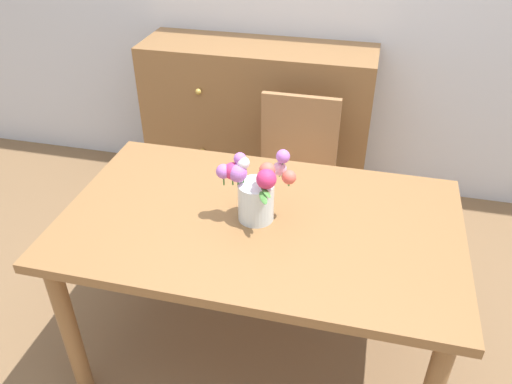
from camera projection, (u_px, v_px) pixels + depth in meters
name	position (u px, v px, depth m)	size (l,w,h in m)	color
ground_plane	(259.00, 348.00, 2.40)	(12.00, 12.00, 0.00)	brown
dining_table	(260.00, 238.00, 2.02)	(1.54, 0.92, 0.77)	olive
chair_far	(295.00, 169.00, 2.75)	(0.42, 0.42, 0.90)	#9E7047
dresser	(257.00, 123.00, 3.25)	(1.40, 0.47, 1.00)	olive
flower_vase	(256.00, 189.00, 1.89)	(0.29, 0.24, 0.27)	silver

